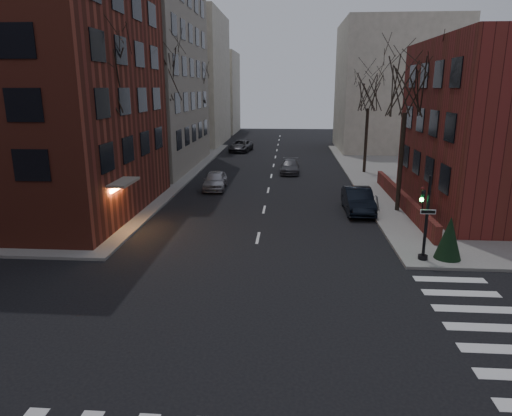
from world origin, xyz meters
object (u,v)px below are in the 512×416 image
Objects in this scene: parked_sedan at (358,200)px; tree_left_b at (162,75)px; tree_left_c at (196,87)px; sandwich_board at (375,203)px; streetlamp_near at (158,139)px; car_lane_far at (241,146)px; car_lane_gray at (290,167)px; tree_right_a at (407,87)px; traffic_signal at (425,223)px; streetlamp_far at (206,120)px; evergreen_shrub at (449,238)px; tree_right_b at (369,92)px; car_lane_silver at (215,180)px; tree_left_a at (103,78)px.

tree_left_b is at bearing 150.87° from parked_sedan.
sandwich_board is at bearing -53.87° from tree_left_c.
tree_left_c reaches higher than streetlamp_near.
car_lane_gray is at bearing -59.87° from car_lane_far.
tree_right_a is 1.89× the size of car_lane_far.
traffic_signal is at bearing -61.64° from tree_left_c.
parked_sedan is at bearing -177.13° from sandwich_board.
streetlamp_far is 37.25m from evergreen_shrub.
parked_sedan is 4.97× the size of sandwich_board.
parked_sedan is (-2.60, -0.16, -7.23)m from tree_right_a.
car_lane_gray is (-7.09, -0.32, -6.95)m from tree_right_b.
tree_left_a is at bearing -116.89° from car_lane_silver.
tree_right_b is (0.86, 23.01, 5.68)m from traffic_signal.
evergreen_shrub is at bearing -89.03° from tree_right_b.
tree_right_a reaches higher than sandwich_board.
tree_left_c is 19.34m from tree_right_b.
tree_right_b is at bearing 79.02° from parked_sedan.
streetlamp_near is at bearing 143.63° from evergreen_shrub.
evergreen_shrub is at bearing -87.50° from tree_right_a.
tree_left_a is 1.06× the size of tree_left_c.
traffic_signal is 35.76m from tree_left_c.
tree_left_c is 18.09m from car_lane_silver.
car_lane_silver is 2.10× the size of evergreen_shrub.
tree_left_b reaches higher than parked_sedan.
traffic_signal is at bearing -88.52° from sandwich_board.
parked_sedan is at bearing -55.91° from tree_left_c.
tree_right_b is 20.89m from car_lane_far.
streetlamp_near is at bearing 85.71° from tree_left_a.
traffic_signal is 20.86m from streetlamp_near.
parked_sedan is at bearing -59.21° from streetlamp_far.
tree_right_a is (17.60, 4.00, -0.44)m from tree_left_a.
traffic_signal is at bearing -73.03° from car_lane_gray.
tree_left_c is at bearing 123.53° from sandwich_board.
parked_sedan is (-2.60, -14.16, -6.78)m from tree_right_b.
car_lane_far is (3.61, 4.49, -3.52)m from streetlamp_far.
tree_left_a is 1.12× the size of tree_right_b.
tree_left_c is 1.00× the size of tree_right_a.
car_lane_gray is (-6.23, 22.69, -1.27)m from traffic_signal.
tree_left_c is 27.72m from parked_sedan.
car_lane_silver is at bearing -74.24° from tree_left_c.
sandwich_board is 8.96m from evergreen_shrub.
car_lane_far is 30.93m from sandwich_board.
tree_left_c is (-16.74, 31.01, 6.12)m from traffic_signal.
evergreen_shrub reaches higher than car_lane_gray.
streetlamp_near reaches higher than parked_sedan.
car_lane_silver is at bearing 149.58° from sandwich_board.
sandwich_board is (-1.50, -0.06, -7.39)m from tree_right_a.
car_lane_silver is at bearing -148.81° from tree_right_b.
evergreen_shrub is at bearing -14.95° from tree_left_a.
streetlamp_near is at bearing 141.13° from traffic_signal.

